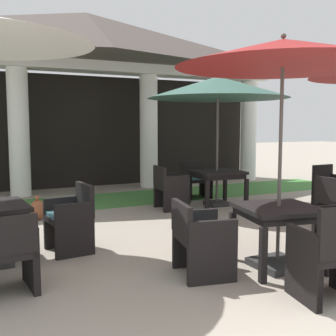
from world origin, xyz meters
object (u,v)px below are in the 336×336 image
object	(u,v)px
patio_table_mid_left	(217,176)
patio_chair_mid_left_west	(170,188)
patio_chair_far_back_east	(71,219)
patio_umbrella_mid_left	(218,88)
patio_chair_near_foreground_north	(331,189)
patio_chair_mid_left_north	(195,180)
patio_table_mid_right	(279,215)
patio_umbrella_mid_right	(283,56)
patio_chair_mid_right_south	(330,256)
terracotta_urn	(38,210)
patio_chair_far_back_south	(1,254)
patio_chair_mid_right_west	(200,239)

from	to	relation	value
patio_table_mid_left	patio_chair_mid_left_west	bearing A→B (deg)	174.92
patio_table_mid_left	patio_chair_far_back_east	xyz separation A→B (m)	(-3.39, -1.78, -0.19)
patio_umbrella_mid_left	patio_chair_mid_left_west	size ratio (longest dim) A/B	3.33
patio_chair_near_foreground_north	patio_chair_far_back_east	distance (m)	5.20
patio_chair_mid_left_north	patio_chair_far_back_east	distance (m)	4.47
patio_umbrella_mid_left	patio_table_mid_right	bearing A→B (deg)	-112.23
patio_table_mid_left	patio_chair_far_back_east	size ratio (longest dim) A/B	1.16
patio_umbrella_mid_right	patio_chair_mid_right_south	xyz separation A→B (m)	(-0.19, -0.93, -1.96)
patio_umbrella_mid_right	patio_chair_mid_right_south	world-z (taller)	patio_umbrella_mid_right
patio_chair_mid_right_south	patio_table_mid_left	bearing A→B (deg)	81.45
patio_umbrella_mid_left	patio_table_mid_right	xyz separation A→B (m)	(-1.41, -3.45, -1.76)
patio_table_mid_left	patio_umbrella_mid_right	bearing A→B (deg)	-112.23
patio_chair_near_foreground_north	terracotta_urn	distance (m)	5.51
patio_chair_far_back_east	patio_chair_mid_left_north	bearing A→B (deg)	-55.53
patio_chair_mid_left_north	patio_chair_mid_left_west	bearing A→B (deg)	45.06
patio_chair_mid_left_north	patio_chair_far_back_south	world-z (taller)	patio_chair_mid_left_north
patio_table_mid_left	patio_chair_mid_right_west	world-z (taller)	patio_chair_mid_right_west
patio_table_mid_left	patio_chair_far_back_south	xyz separation A→B (m)	(-4.33, -2.86, -0.21)
patio_table_mid_right	patio_chair_mid_right_west	size ratio (longest dim) A/B	1.24
patio_chair_mid_left_north	patio_umbrella_mid_left	bearing A→B (deg)	90.00
patio_chair_mid_left_north	patio_chair_mid_right_south	world-z (taller)	patio_chair_mid_right_south
patio_chair_far_back_east	terracotta_urn	distance (m)	2.07
patio_table_mid_left	patio_table_mid_right	size ratio (longest dim) A/B	1.01
patio_table_mid_right	patio_chair_far_back_east	size ratio (longest dim) A/B	1.15
patio_chair_mid_right_west	terracotta_urn	xyz separation A→B (m)	(-1.16, 3.54, -0.23)
patio_chair_near_foreground_north	patio_chair_far_back_east	xyz separation A→B (m)	(-5.18, -0.48, 0.02)
patio_chair_near_foreground_north	patio_umbrella_mid_right	size ratio (longest dim) A/B	0.32
patio_table_mid_left	patio_chair_mid_right_south	size ratio (longest dim) A/B	1.09
patio_table_mid_left	patio_chair_mid_left_north	xyz separation A→B (m)	(0.09, 1.03, -0.23)
patio_chair_mid_left_west	patio_chair_near_foreground_north	bearing A→B (deg)	68.96
patio_chair_far_back_south	patio_chair_mid_right_west	bearing A→B (deg)	-15.71
patio_chair_mid_right_south	patio_chair_far_back_south	distance (m)	3.12
patio_chair_mid_left_west	terracotta_urn	world-z (taller)	patio_chair_mid_left_west
patio_chair_mid_left_north	patio_chair_far_back_east	size ratio (longest dim) A/B	0.94
patio_table_mid_right	patio_chair_mid_right_south	bearing A→B (deg)	-101.51
patio_chair_mid_right_south	patio_chair_far_back_south	size ratio (longest dim) A/B	1.15
patio_chair_near_foreground_north	patio_chair_far_back_east	size ratio (longest dim) A/B	0.98
patio_chair_mid_right_south	patio_chair_near_foreground_north	bearing A→B (deg)	53.83
patio_table_mid_left	patio_chair_mid_right_south	bearing A→B (deg)	-110.07
terracotta_urn	patio_table_mid_left	bearing A→B (deg)	-4.49
patio_chair_mid_left_west	patio_table_mid_left	bearing A→B (deg)	90.00
patio_chair_mid_left_west	patio_chair_mid_right_west	world-z (taller)	patio_chair_mid_left_west
patio_table_mid_left	terracotta_urn	xyz separation A→B (m)	(-3.49, 0.27, -0.44)
patio_umbrella_mid_right	patio_umbrella_mid_left	bearing A→B (deg)	67.77
patio_table_mid_right	patio_chair_mid_right_south	distance (m)	0.96
patio_table_mid_left	patio_umbrella_mid_right	distance (m)	4.13
patio_table_mid_left	patio_chair_far_back_south	world-z (taller)	patio_chair_far_back_south
patio_umbrella_mid_left	patio_chair_far_back_south	bearing A→B (deg)	-146.49
patio_table_mid_right	patio_chair_mid_right_west	distance (m)	0.96
terracotta_urn	patio_umbrella_mid_left	bearing A→B (deg)	-4.49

